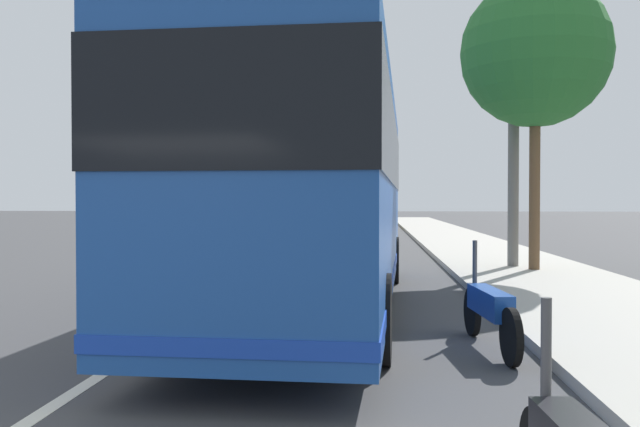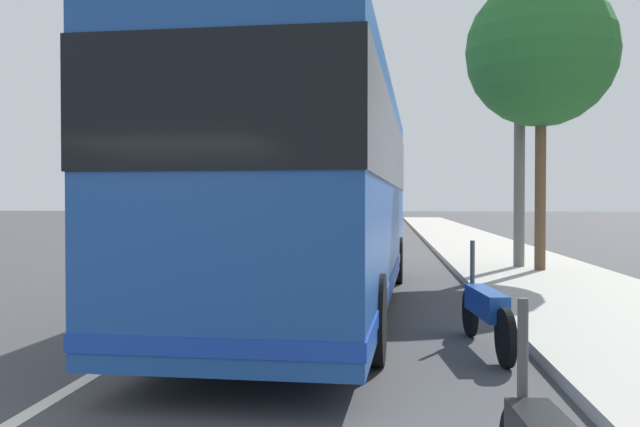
% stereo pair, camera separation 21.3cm
% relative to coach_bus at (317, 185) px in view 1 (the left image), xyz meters
% --- Properties ---
extents(sidewalk_curb, '(110.00, 3.60, 0.14)m').
position_rel_coach_bus_xyz_m(sidewalk_curb, '(1.05, -4.58, -1.97)').
color(sidewalk_curb, '#B2ADA3').
rests_on(sidewalk_curb, ground).
extents(lane_divider_line, '(110.00, 0.16, 0.01)m').
position_rel_coach_bus_xyz_m(lane_divider_line, '(1.05, 1.85, -2.04)').
color(lane_divider_line, silver).
rests_on(lane_divider_line, ground).
extents(coach_bus, '(11.65, 3.09, 3.52)m').
position_rel_coach_bus_xyz_m(coach_bus, '(0.00, 0.00, 0.00)').
color(coach_bus, '#1E4C9E').
rests_on(coach_bus, ground).
extents(motorcycle_angled, '(2.31, 0.37, 1.27)m').
position_rel_coach_bus_xyz_m(motorcycle_angled, '(-2.84, -2.31, -1.57)').
color(motorcycle_angled, black).
rests_on(motorcycle_angled, ground).
extents(car_behind_bus, '(4.23, 2.03, 1.49)m').
position_rel_coach_bus_xyz_m(car_behind_bus, '(18.51, 3.63, -1.33)').
color(car_behind_bus, silver).
rests_on(car_behind_bus, ground).
extents(car_oncoming, '(4.42, 1.95, 1.55)m').
position_rel_coach_bus_xyz_m(car_oncoming, '(32.23, -0.08, -1.30)').
color(car_oncoming, gold).
rests_on(car_oncoming, ground).
extents(roadside_tree_mid_block, '(3.53, 3.53, 7.06)m').
position_rel_coach_bus_xyz_m(roadside_tree_mid_block, '(5.44, -4.76, 3.23)').
color(roadside_tree_mid_block, brown).
rests_on(roadside_tree_mid_block, ground).
extents(utility_pole, '(0.27, 0.27, 7.69)m').
position_rel_coach_bus_xyz_m(utility_pole, '(6.26, -4.42, 1.80)').
color(utility_pole, slate).
rests_on(utility_pole, ground).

